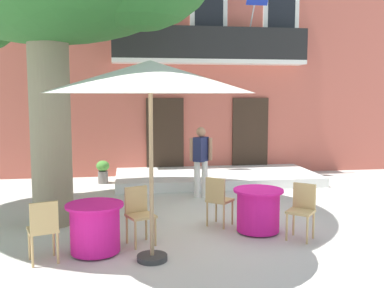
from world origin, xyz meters
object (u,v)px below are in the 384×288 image
object	(u,v)px
ground_planter_left	(103,170)
cafe_chair_middle_0	(302,207)
pedestrian_near_entrance	(201,158)
cafe_chair_near_tree_1	(43,227)
cafe_chair_middle_1	(218,198)
cafe_umbrella	(150,78)
cafe_table_middle	(258,210)
cafe_chair_near_tree_0	(139,211)
cafe_table_near_tree	(95,228)

from	to	relation	value
ground_planter_left	cafe_chair_middle_0	bearing A→B (deg)	-55.92
cafe_chair_middle_0	pedestrian_near_entrance	distance (m)	3.36
ground_planter_left	pedestrian_near_entrance	bearing A→B (deg)	-41.36
cafe_chair_near_tree_1	cafe_chair_middle_1	distance (m)	3.11
cafe_chair_middle_1	cafe_umbrella	world-z (taller)	cafe_umbrella
cafe_table_middle	cafe_chair_middle_0	world-z (taller)	cafe_chair_middle_0
cafe_umbrella	ground_planter_left	distance (m)	6.32
cafe_chair_near_tree_0	cafe_chair_near_tree_1	xyz separation A→B (m)	(-1.35, -0.67, 0.00)
cafe_chair_near_tree_1	pedestrian_near_entrance	bearing A→B (deg)	51.82
cafe_chair_near_tree_0	pedestrian_near_entrance	xyz separation A→B (m)	(1.52, 2.98, 0.40)
cafe_table_near_tree	cafe_umbrella	size ratio (longest dim) A/B	0.30
cafe_table_near_tree	cafe_umbrella	distance (m)	2.41
cafe_umbrella	ground_planter_left	xyz separation A→B (m)	(-0.99, 5.82, -2.26)
cafe_chair_near_tree_1	cafe_table_middle	distance (m)	3.55
cafe_table_middle	ground_planter_left	size ratio (longest dim) A/B	1.39
cafe_chair_middle_1	cafe_chair_near_tree_1	bearing A→B (deg)	-153.87
cafe_chair_middle_0	ground_planter_left	xyz separation A→B (m)	(-3.51, 5.19, -0.18)
cafe_chair_middle_1	pedestrian_near_entrance	world-z (taller)	pedestrian_near_entrance
ground_planter_left	cafe_chair_near_tree_1	bearing A→B (deg)	-95.26
cafe_table_middle	cafe_chair_middle_1	bearing A→B (deg)	145.69
cafe_table_near_tree	cafe_chair_near_tree_1	bearing A→B (deg)	-155.77
cafe_chair_near_tree_0	cafe_table_near_tree	bearing A→B (deg)	-151.81
cafe_chair_near_tree_1	cafe_table_middle	bearing A→B (deg)	15.47
ground_planter_left	pedestrian_near_entrance	distance (m)	3.17
cafe_chair_near_tree_0	pedestrian_near_entrance	size ratio (longest dim) A/B	0.55
cafe_chair_middle_0	ground_planter_left	distance (m)	6.27
cafe_table_middle	cafe_table_near_tree	bearing A→B (deg)	-166.88
cafe_chair_middle_0	cafe_table_middle	bearing A→B (deg)	145.48
cafe_chair_middle_1	cafe_chair_middle_0	bearing A→B (deg)	-34.42
cafe_chair_middle_0	pedestrian_near_entrance	size ratio (longest dim) A/B	0.55
cafe_table_middle	cafe_chair_middle_1	distance (m)	0.77
cafe_chair_middle_1	cafe_table_middle	bearing A→B (deg)	-34.31
cafe_chair_near_tree_0	cafe_table_middle	bearing A→B (deg)	7.72
cafe_chair_near_tree_0	cafe_chair_near_tree_1	size ratio (longest dim) A/B	1.00
cafe_table_middle	ground_planter_left	distance (m)	5.57
cafe_chair_middle_0	cafe_chair_middle_1	size ratio (longest dim) A/B	1.00
cafe_table_near_tree	cafe_chair_near_tree_0	size ratio (longest dim) A/B	0.95
cafe_chair_middle_1	ground_planter_left	size ratio (longest dim) A/B	1.47
cafe_table_near_tree	cafe_chair_near_tree_1	xyz separation A→B (m)	(-0.69, -0.31, 0.14)
cafe_chair_near_tree_0	ground_planter_left	xyz separation A→B (m)	(-0.83, 5.04, -0.18)
cafe_chair_middle_0	pedestrian_near_entrance	xyz separation A→B (m)	(-1.17, 3.13, 0.40)
cafe_chair_near_tree_1	cafe_table_near_tree	bearing A→B (deg)	24.23
cafe_umbrella	cafe_chair_near_tree_0	bearing A→B (deg)	101.84
cafe_umbrella	cafe_table_middle	bearing A→B (deg)	29.10
cafe_chair_near_tree_1	cafe_table_middle	size ratio (longest dim) A/B	1.05
cafe_chair_near_tree_0	cafe_chair_near_tree_1	world-z (taller)	same
cafe_table_near_tree	ground_planter_left	size ratio (longest dim) A/B	1.39
cafe_chair_near_tree_0	cafe_chair_middle_1	xyz separation A→B (m)	(1.44, 0.70, 0.00)
cafe_chair_near_tree_0	cafe_chair_middle_1	bearing A→B (deg)	26.06
cafe_table_near_tree	pedestrian_near_entrance	bearing A→B (deg)	56.85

